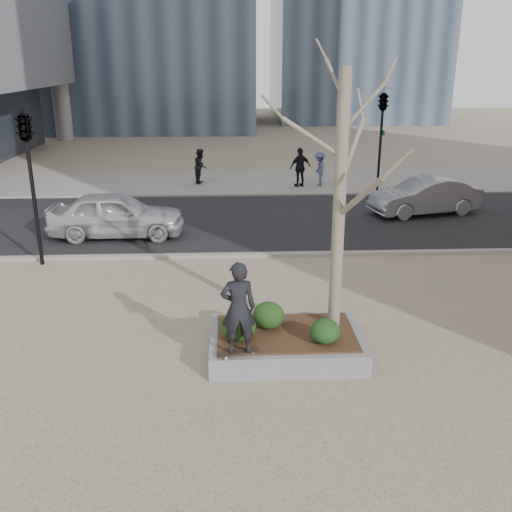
{
  "coord_description": "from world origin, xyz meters",
  "views": [
    {
      "loc": [
        -0.06,
        -10.11,
        5.6
      ],
      "look_at": [
        0.5,
        2.0,
        1.4
      ],
      "focal_mm": 40.0,
      "sensor_mm": 36.0,
      "label": 1
    }
  ],
  "objects_px": {
    "planter": "(286,344)",
    "police_car": "(116,215)",
    "skateboard": "(239,353)",
    "skateboarder": "(238,308)"
  },
  "relations": [
    {
      "from": "planter",
      "to": "skateboard",
      "type": "height_order",
      "value": "skateboard"
    },
    {
      "from": "skateboard",
      "to": "skateboarder",
      "type": "bearing_deg",
      "value": 0.0
    },
    {
      "from": "skateboarder",
      "to": "skateboard",
      "type": "bearing_deg",
      "value": 180.0
    },
    {
      "from": "planter",
      "to": "police_car",
      "type": "bearing_deg",
      "value": 120.38
    },
    {
      "from": "skateboard",
      "to": "police_car",
      "type": "distance_m",
      "value": 9.81
    },
    {
      "from": "skateboard",
      "to": "skateboarder",
      "type": "height_order",
      "value": "skateboarder"
    },
    {
      "from": "planter",
      "to": "police_car",
      "type": "distance_m",
      "value": 9.52
    },
    {
      "from": "skateboard",
      "to": "police_car",
      "type": "bearing_deg",
      "value": 98.88
    },
    {
      "from": "skateboarder",
      "to": "police_car",
      "type": "xyz_separation_m",
      "value": [
        -3.86,
        9.01,
        -0.63
      ]
    },
    {
      "from": "planter",
      "to": "skateboard",
      "type": "bearing_deg",
      "value": -139.31
    }
  ]
}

